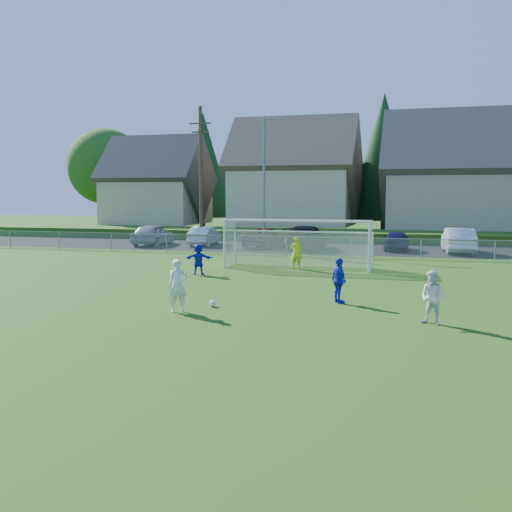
# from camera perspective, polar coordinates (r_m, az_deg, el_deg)

# --- Properties ---
(ground) EXTENTS (160.00, 160.00, 0.00)m
(ground) POSITION_cam_1_polar(r_m,az_deg,el_deg) (15.56, -8.10, -8.06)
(ground) COLOR #193D0C
(ground) RESTS_ON ground
(asphalt_lot) EXTENTS (60.00, 60.00, 0.00)m
(asphalt_lot) POSITION_cam_1_polar(r_m,az_deg,el_deg) (41.92, 7.25, 0.73)
(asphalt_lot) COLOR black
(asphalt_lot) RESTS_ON ground
(grass_embankment) EXTENTS (70.00, 6.00, 0.80)m
(grass_embankment) POSITION_cam_1_polar(r_m,az_deg,el_deg) (49.30, 8.55, 1.94)
(grass_embankment) COLOR #1E420F
(grass_embankment) RESTS_ON ground
(soccer_ball) EXTENTS (0.22, 0.22, 0.22)m
(soccer_ball) POSITION_cam_1_polar(r_m,az_deg,el_deg) (20.06, -4.15, -4.54)
(soccer_ball) COLOR white
(soccer_ball) RESTS_ON ground
(player_white_a) EXTENTS (0.73, 0.65, 1.68)m
(player_white_a) POSITION_cam_1_polar(r_m,az_deg,el_deg) (19.19, -7.46, -2.84)
(player_white_a) COLOR white
(player_white_a) RESTS_ON ground
(player_white_b) EXTENTS (0.95, 0.87, 1.57)m
(player_white_b) POSITION_cam_1_polar(r_m,az_deg,el_deg) (17.94, 16.50, -3.83)
(player_white_b) COLOR white
(player_white_b) RESTS_ON ground
(player_blue_a) EXTENTS (0.83, 0.97, 1.57)m
(player_blue_a) POSITION_cam_1_polar(r_m,az_deg,el_deg) (20.78, 7.91, -2.34)
(player_blue_a) COLOR #1324B8
(player_blue_a) RESTS_ON ground
(player_blue_b) EXTENTS (1.39, 0.71, 1.43)m
(player_blue_b) POSITION_cam_1_polar(r_m,az_deg,el_deg) (28.09, -5.50, -0.31)
(player_blue_b) COLOR #1324B8
(player_blue_b) RESTS_ON ground
(goalkeeper) EXTENTS (0.60, 0.40, 1.63)m
(goalkeeper) POSITION_cam_1_polar(r_m,az_deg,el_deg) (30.08, 3.86, 0.30)
(goalkeeper) COLOR yellow
(goalkeeper) RESTS_ON ground
(car_a) EXTENTS (1.96, 4.68, 1.58)m
(car_a) POSITION_cam_1_polar(r_m,az_deg,el_deg) (44.87, -9.78, 2.03)
(car_a) COLOR #95989C
(car_a) RESTS_ON ground
(car_b) EXTENTS (1.80, 4.31, 1.38)m
(car_b) POSITION_cam_1_polar(r_m,az_deg,el_deg) (44.29, -4.93, 1.92)
(car_b) COLOR silver
(car_b) RESTS_ON ground
(car_c) EXTENTS (2.62, 5.06, 1.37)m
(car_c) POSITION_cam_1_polar(r_m,az_deg,el_deg) (42.82, 1.05, 1.79)
(car_c) COLOR #510915
(car_c) RESTS_ON ground
(car_d) EXTENTS (2.28, 5.58, 1.62)m
(car_d) POSITION_cam_1_polar(r_m,az_deg,el_deg) (41.13, 4.79, 1.78)
(car_d) COLOR black
(car_d) RESTS_ON ground
(car_e) EXTENTS (1.72, 4.04, 1.36)m
(car_e) POSITION_cam_1_polar(r_m,az_deg,el_deg) (41.04, 13.24, 1.46)
(car_e) COLOR #171240
(car_e) RESTS_ON ground
(car_f) EXTENTS (2.04, 4.98, 1.60)m
(car_f) POSITION_cam_1_polar(r_m,az_deg,el_deg) (40.44, 18.71, 1.41)
(car_f) COLOR white
(car_f) RESTS_ON ground
(soccer_goal) EXTENTS (7.42, 1.90, 2.50)m
(soccer_goal) POSITION_cam_1_polar(r_m,az_deg,el_deg) (30.55, 4.10, 1.91)
(soccer_goal) COLOR white
(soccer_goal) RESTS_ON ground
(chainlink_fence) EXTENTS (52.06, 0.06, 1.20)m
(chainlink_fence) POSITION_cam_1_polar(r_m,az_deg,el_deg) (36.46, 5.98, 0.96)
(chainlink_fence) COLOR gray
(chainlink_fence) RESTS_ON ground
(streetlight) EXTENTS (1.38, 0.18, 9.00)m
(streetlight) POSITION_cam_1_polar(r_m,az_deg,el_deg) (41.20, 0.85, 7.42)
(streetlight) COLOR slate
(streetlight) RESTS_ON ground
(utility_pole) EXTENTS (1.60, 0.26, 10.00)m
(utility_pole) POSITION_cam_1_polar(r_m,az_deg,el_deg) (43.72, -5.28, 7.71)
(utility_pole) COLOR #473321
(utility_pole) RESTS_ON ground
(houses_row) EXTENTS (53.90, 11.45, 13.27)m
(houses_row) POSITION_cam_1_polar(r_m,az_deg,el_deg) (56.53, 11.64, 9.41)
(houses_row) COLOR tan
(houses_row) RESTS_ON ground
(tree_row) EXTENTS (65.98, 12.36, 13.80)m
(tree_row) POSITION_cam_1_polar(r_m,az_deg,el_deg) (62.83, 11.19, 8.66)
(tree_row) COLOR #382616
(tree_row) RESTS_ON ground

